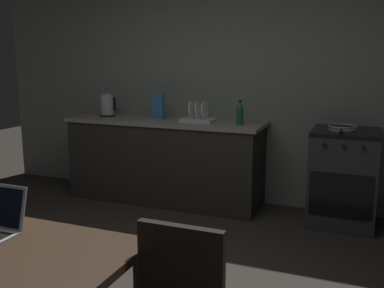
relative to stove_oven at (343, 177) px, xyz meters
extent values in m
cube|color=gray|center=(-0.92, 0.35, 0.97)|extent=(6.40, 0.10, 2.85)
cube|color=#282623|center=(-1.85, 0.00, -0.02)|extent=(2.10, 0.60, 0.86)
cube|color=gray|center=(-1.85, 0.00, 0.43)|extent=(2.16, 0.64, 0.04)
cube|color=#2D2D30|center=(0.00, 0.00, -0.02)|extent=(0.60, 0.60, 0.86)
cube|color=black|center=(0.00, 0.00, 0.43)|extent=(0.60, 0.60, 0.04)
cube|color=black|center=(0.00, -0.30, -0.09)|extent=(0.54, 0.01, 0.40)
cylinder|color=black|center=(-0.16, -0.31, 0.35)|extent=(0.04, 0.02, 0.04)
cylinder|color=black|center=(0.00, -0.31, 0.35)|extent=(0.04, 0.02, 0.04)
cylinder|color=black|center=(0.16, -0.31, 0.35)|extent=(0.04, 0.02, 0.04)
cube|color=black|center=(-0.49, -2.71, 0.24)|extent=(0.38, 0.04, 0.42)
cylinder|color=black|center=(-2.57, 0.00, 0.46)|extent=(0.16, 0.16, 0.02)
cylinder|color=#B2B5BA|center=(-2.57, 0.00, 0.58)|extent=(0.16, 0.16, 0.22)
cylinder|color=#B2B5BA|center=(-2.57, 0.00, 0.70)|extent=(0.09, 0.09, 0.02)
cube|color=black|center=(-2.48, 0.00, 0.59)|extent=(0.02, 0.02, 0.15)
cylinder|color=#19592D|center=(-1.01, -0.05, 0.53)|extent=(0.07, 0.07, 0.16)
cone|color=#19592D|center=(-1.01, -0.05, 0.65)|extent=(0.07, 0.07, 0.06)
cylinder|color=black|center=(-1.01, -0.05, 0.69)|extent=(0.03, 0.03, 0.02)
cylinder|color=gray|center=(-0.04, -0.02, 0.46)|extent=(0.25, 0.25, 0.01)
torus|color=gray|center=(-0.04, -0.02, 0.49)|extent=(0.26, 0.26, 0.02)
cylinder|color=black|center=(-0.04, -0.23, 0.47)|extent=(0.02, 0.18, 0.02)
cube|color=#3372B2|center=(-1.94, 0.02, 0.59)|extent=(0.13, 0.05, 0.27)
cube|color=silver|center=(-1.47, 0.00, 0.47)|extent=(0.34, 0.26, 0.03)
cylinder|color=white|center=(-1.54, 0.00, 0.57)|extent=(0.04, 0.18, 0.18)
cylinder|color=white|center=(-1.47, 0.00, 0.57)|extent=(0.04, 0.18, 0.18)
cylinder|color=white|center=(-1.40, 0.00, 0.57)|extent=(0.04, 0.18, 0.18)
camera|label=1|loc=(0.19, -4.28, 1.12)|focal=41.61mm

